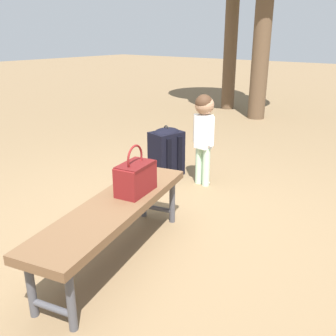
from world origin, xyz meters
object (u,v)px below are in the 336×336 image
handbag (136,177)px  backpack_large (166,151)px  child_standing (204,126)px  park_bench (115,211)px

handbag → backpack_large: (1.37, 0.79, -0.28)m
handbag → child_standing: (1.37, 0.30, 0.08)m
handbag → child_standing: bearing=12.2°
handbag → backpack_large: size_ratio=0.62×
park_bench → child_standing: child_standing is taller
handbag → park_bench: bearing=-177.6°
child_standing → backpack_large: size_ratio=1.66×
handbag → child_standing: size_ratio=0.37×
child_standing → backpack_large: (-0.01, 0.49, -0.36)m
handbag → backpack_large: handbag is taller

